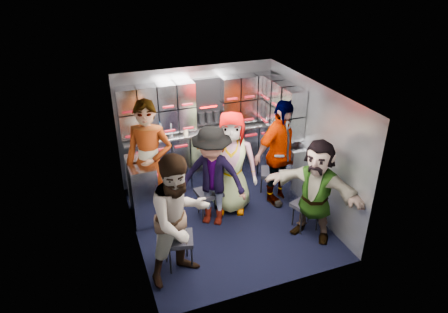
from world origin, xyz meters
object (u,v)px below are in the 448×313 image
object	(u,v)px
jump_seat_near_left	(178,241)
attendant_arc_e	(316,190)
jump_seat_near_right	(306,206)
attendant_arc_d	(280,153)
jump_seat_mid_right	(273,174)
attendant_arc_b	(212,177)
jump_seat_mid_left	(209,194)
attendant_arc_a	(180,219)
jump_seat_center	(227,184)
attendant_arc_c	(231,163)
attendant_standing	(150,163)

from	to	relation	value
jump_seat_near_left	attendant_arc_e	xyz separation A→B (m)	(2.01, -0.06, 0.37)
jump_seat_near_left	jump_seat_near_right	bearing A→B (deg)	3.36
attendant_arc_d	attendant_arc_e	size ratio (longest dim) A/B	1.15
jump_seat_mid_right	attendant_arc_b	distance (m)	1.32
jump_seat_mid_left	attendant_arc_a	world-z (taller)	attendant_arc_a
attendant_arc_a	jump_seat_mid_right	bearing A→B (deg)	15.01
jump_seat_mid_left	attendant_arc_b	bearing A→B (deg)	-90.00
jump_seat_near_left	jump_seat_mid_left	world-z (taller)	jump_seat_near_left
jump_seat_mid_right	jump_seat_center	bearing A→B (deg)	176.37
attendant_arc_b	attendant_arc_d	distance (m)	1.23
attendant_arc_c	attendant_arc_e	size ratio (longest dim) A/B	1.08
attendant_arc_a	attendant_arc_e	bearing A→B (deg)	-15.41
jump_seat_near_left	attendant_arc_e	distance (m)	2.04
jump_seat_mid_right	attendant_arc_a	world-z (taller)	attendant_arc_a
jump_seat_mid_right	attendant_standing	bearing A→B (deg)	178.35
jump_seat_mid_right	attendant_standing	xyz separation A→B (m)	(-2.05, 0.06, 0.56)
jump_seat_mid_left	jump_seat_center	xyz separation A→B (m)	(0.39, 0.24, -0.05)
jump_seat_mid_right	jump_seat_near_right	xyz separation A→B (m)	(0.05, -1.01, -0.02)
jump_seat_near_left	jump_seat_center	size ratio (longest dim) A/B	1.10
jump_seat_center	jump_seat_near_right	world-z (taller)	jump_seat_near_right
attendant_arc_b	attendant_arc_a	bearing A→B (deg)	-93.83
attendant_arc_a	attendant_arc_d	bearing A→B (deg)	11.21
attendant_arc_a	attendant_arc_d	world-z (taller)	attendant_arc_d
attendant_arc_a	attendant_arc_e	world-z (taller)	attendant_arc_a
jump_seat_mid_left	attendant_arc_e	distance (m)	1.66
attendant_arc_d	attendant_arc_e	distance (m)	1.02
jump_seat_center	attendant_standing	bearing A→B (deg)	179.67
attendant_arc_d	attendant_arc_a	bearing A→B (deg)	-168.18
jump_seat_near_right	attendant_arc_a	distance (m)	2.09
jump_seat_center	attendant_arc_d	size ratio (longest dim) A/B	0.24
attendant_arc_c	attendant_arc_d	distance (m)	0.82
jump_seat_near_right	jump_seat_near_left	bearing A→B (deg)	-176.64
attendant_standing	attendant_arc_a	bearing A→B (deg)	-59.37
jump_seat_mid_left	attendant_arc_d	world-z (taller)	attendant_arc_d
jump_seat_center	attendant_arc_d	distance (m)	1.01
attendant_standing	attendant_arc_c	size ratio (longest dim) A/B	1.16
attendant_arc_a	attendant_arc_c	size ratio (longest dim) A/B	1.04
jump_seat_near_right	attendant_arc_e	xyz separation A→B (m)	(0.00, -0.18, 0.38)
jump_seat_mid_left	jump_seat_mid_right	world-z (taller)	jump_seat_mid_right
attendant_standing	attendant_arc_b	bearing A→B (deg)	-0.00
jump_seat_near_right	attendant_arc_c	xyz separation A→B (m)	(-0.87, 0.88, 0.45)
attendant_standing	attendant_arc_c	distance (m)	1.25
jump_seat_near_right	attendant_standing	size ratio (longest dim) A/B	0.24
jump_seat_near_left	attendant_arc_c	world-z (taller)	attendant_arc_c
attendant_arc_d	jump_seat_near_left	bearing A→B (deg)	-172.28
attendant_arc_d	jump_seat_mid_right	bearing A→B (deg)	71.84
jump_seat_center	attendant_arc_d	bearing A→B (deg)	-15.82
jump_seat_near_right	jump_seat_mid_right	bearing A→B (deg)	92.86
jump_seat_near_left	attendant_arc_d	xyz separation A→B (m)	(1.96, 0.95, 0.48)
attendant_arc_c	jump_seat_near_right	bearing A→B (deg)	-23.17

